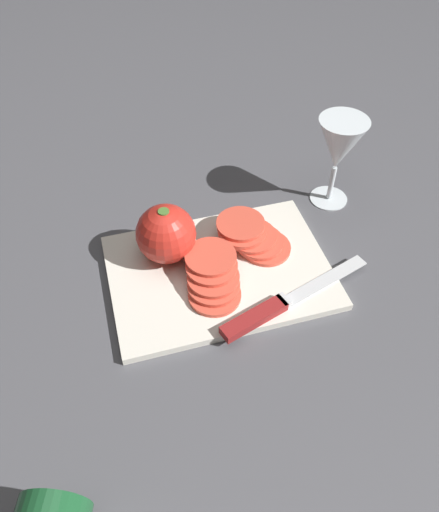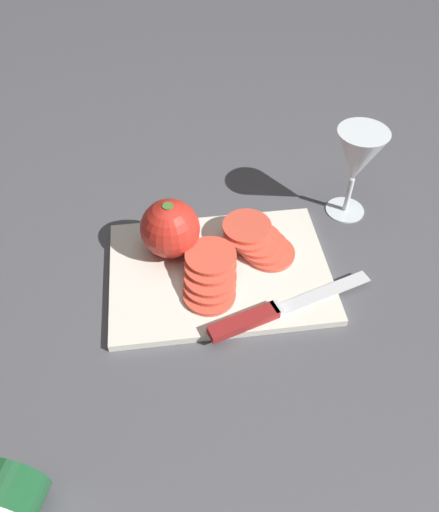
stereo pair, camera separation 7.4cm
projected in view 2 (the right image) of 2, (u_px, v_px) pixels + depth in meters
The scene contains 7 objects.
ground_plane at pixel (255, 284), 0.76m from camera, with size 3.00×3.00×0.00m, color #4C4C51.
cutting_board at pixel (220, 272), 0.77m from camera, with size 0.33×0.24×0.01m.
wine_glass at pixel (357, 159), 0.79m from camera, with size 0.08×0.08×0.16m.
whole_tomato at pixel (170, 228), 0.76m from camera, with size 0.09×0.09×0.09m.
knife at pixel (259, 316), 0.70m from camera, with size 0.26×0.10×0.01m.
tomato_slice_stack_near at pixel (257, 240), 0.79m from camera, with size 0.11×0.12×0.03m.
tomato_slice_stack_far at pixel (210, 275), 0.74m from camera, with size 0.09×0.13×0.03m.
Camera 2 is at (0.12, 0.47, 0.59)m, focal length 35.00 mm.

